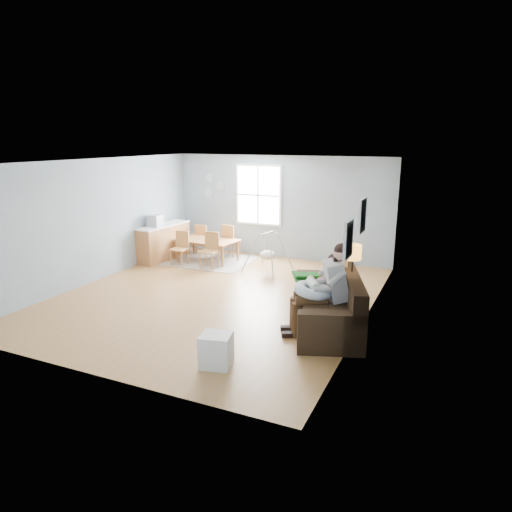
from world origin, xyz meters
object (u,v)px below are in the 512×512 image
at_px(monitor, 155,221).
at_px(baby_swing, 268,254).
at_px(storage_cube, 216,350).
at_px(chair_sw, 181,246).
at_px(toddler, 326,276).
at_px(counter, 164,242).
at_px(dining_table, 206,250).
at_px(chair_se, 210,248).
at_px(sofa, 331,307).
at_px(father, 324,286).
at_px(chair_ne, 230,239).
at_px(chair_nw, 203,237).
at_px(floor_lamp, 353,259).

relative_size(monitor, baby_swing, 0.30).
height_order(storage_cube, chair_sw, chair_sw).
height_order(storage_cube, monitor, monitor).
relative_size(toddler, counter, 0.58).
distance_m(dining_table, chair_sw, 0.74).
distance_m(chair_sw, chair_se, 0.84).
xyz_separation_m(sofa, dining_table, (-4.11, 2.88, -0.06)).
height_order(chair_se, counter, counter).
bearing_deg(monitor, dining_table, 29.86).
distance_m(father, chair_ne, 5.34).
relative_size(chair_nw, chair_ne, 0.94).
relative_size(sofa, father, 1.68).
bearing_deg(toddler, sofa, -49.37).
distance_m(dining_table, baby_swing, 1.89).
height_order(toddler, chair_nw, toddler).
bearing_deg(chair_se, sofa, -32.24).
bearing_deg(toddler, dining_table, 145.74).
xyz_separation_m(storage_cube, dining_table, (-3.02, 4.94, 0.04)).
relative_size(chair_ne, counter, 0.53).
bearing_deg(chair_nw, father, -40.07).
bearing_deg(chair_ne, dining_table, -123.46).
xyz_separation_m(chair_nw, chair_ne, (0.83, 0.02, 0.04)).
relative_size(sofa, monitor, 7.82).
bearing_deg(baby_swing, chair_nw, 159.67).
xyz_separation_m(chair_sw, baby_swing, (2.26, 0.31, -0.06)).
distance_m(father, chair_sw, 5.22).
distance_m(chair_nw, chair_ne, 0.83).
height_order(sofa, floor_lamp, floor_lamp).
xyz_separation_m(sofa, baby_swing, (-2.26, 2.59, 0.09)).
xyz_separation_m(chair_se, monitor, (-1.55, -0.08, 0.58)).
height_order(chair_ne, counter, counter).
bearing_deg(floor_lamp, storage_cube, -121.45).
height_order(storage_cube, chair_ne, chair_ne).
distance_m(storage_cube, chair_sw, 5.54).
height_order(chair_nw, monitor, monitor).
bearing_deg(sofa, toddler, 130.63).
bearing_deg(baby_swing, chair_sw, -172.25).
bearing_deg(dining_table, counter, -158.47).
height_order(floor_lamp, chair_sw, floor_lamp).
distance_m(floor_lamp, chair_se, 4.54).
xyz_separation_m(toddler, counter, (-5.06, 2.38, -0.34)).
bearing_deg(chair_sw, chair_ne, 56.30).
height_order(sofa, father, father).
height_order(chair_ne, monitor, monitor).
bearing_deg(floor_lamp, chair_nw, 146.13).
xyz_separation_m(father, chair_ne, (-3.70, 3.84, -0.31)).
bearing_deg(monitor, chair_se, 2.91).
distance_m(toddler, baby_swing, 3.22).
xyz_separation_m(storage_cube, counter, (-4.12, 4.62, 0.23)).
bearing_deg(chair_ne, toddler, -42.63).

